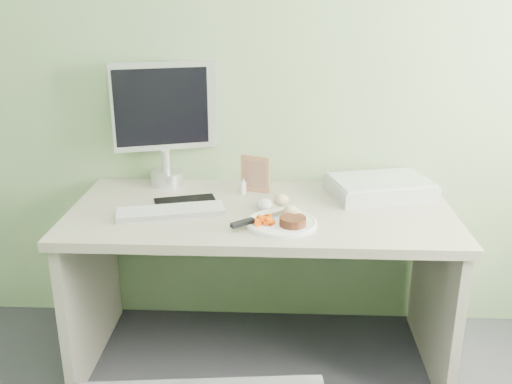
{
  "coord_description": "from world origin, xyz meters",
  "views": [
    {
      "loc": [
        0.08,
        -0.6,
        1.6
      ],
      "look_at": [
        -0.02,
        1.5,
        0.85
      ],
      "focal_mm": 40.0,
      "sensor_mm": 36.0,
      "label": 1
    }
  ],
  "objects_px": {
    "scanner": "(380,188)",
    "monitor": "(164,117)",
    "desk": "(261,249)",
    "plate": "(282,223)"
  },
  "relations": [
    {
      "from": "plate",
      "to": "monitor",
      "type": "distance_m",
      "value": 0.79
    },
    {
      "from": "scanner",
      "to": "plate",
      "type": "bearing_deg",
      "value": -154.96
    },
    {
      "from": "scanner",
      "to": "desk",
      "type": "bearing_deg",
      "value": -174.48
    },
    {
      "from": "plate",
      "to": "monitor",
      "type": "relative_size",
      "value": 0.49
    },
    {
      "from": "desk",
      "to": "scanner",
      "type": "distance_m",
      "value": 0.6
    },
    {
      "from": "desk",
      "to": "plate",
      "type": "xyz_separation_m",
      "value": [
        0.09,
        -0.17,
        0.19
      ]
    },
    {
      "from": "scanner",
      "to": "monitor",
      "type": "height_order",
      "value": "monitor"
    },
    {
      "from": "scanner",
      "to": "monitor",
      "type": "distance_m",
      "value": 1.03
    },
    {
      "from": "desk",
      "to": "monitor",
      "type": "height_order",
      "value": "monitor"
    },
    {
      "from": "plate",
      "to": "scanner",
      "type": "distance_m",
      "value": 0.57
    }
  ]
}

